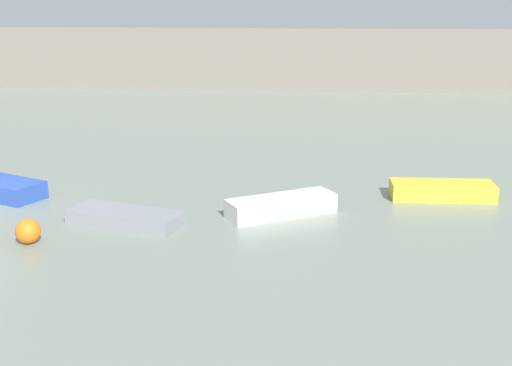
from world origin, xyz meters
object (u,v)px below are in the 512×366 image
at_px(rowboat_grey, 125,217).
at_px(rowboat_yellow, 442,190).
at_px(mooring_buoy, 28,231).
at_px(rowboat_white, 281,206).

distance_m(rowboat_grey, rowboat_yellow, 9.36).
relative_size(rowboat_grey, mooring_buoy, 4.94).
bearing_deg(rowboat_white, rowboat_yellow, -7.57).
xyz_separation_m(rowboat_white, mooring_buoy, (-6.11, -2.70, 0.05)).
bearing_deg(rowboat_grey, mooring_buoy, -124.14).
bearing_deg(rowboat_white, rowboat_grey, 164.80).
relative_size(rowboat_grey, rowboat_white, 1.00).
height_order(rowboat_grey, rowboat_white, rowboat_white).
distance_m(rowboat_white, rowboat_yellow, 5.13).
bearing_deg(mooring_buoy, rowboat_grey, 38.86).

